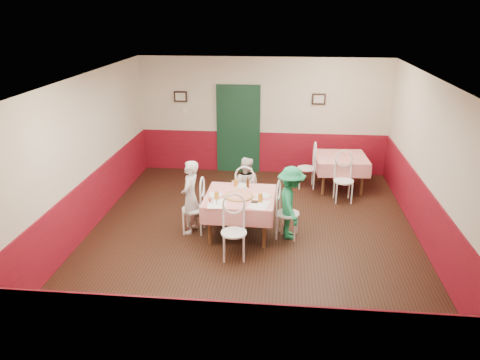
# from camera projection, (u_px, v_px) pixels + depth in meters

# --- Properties ---
(floor) EXTENTS (7.00, 7.00, 0.00)m
(floor) POSITION_uv_depth(u_px,v_px,m) (252.00, 235.00, 8.51)
(floor) COLOR black
(floor) RESTS_ON ground
(ceiling) EXTENTS (7.00, 7.00, 0.00)m
(ceiling) POSITION_uv_depth(u_px,v_px,m) (253.00, 79.00, 7.52)
(ceiling) COLOR white
(ceiling) RESTS_ON back_wall
(back_wall) EXTENTS (6.00, 0.10, 2.80)m
(back_wall) POSITION_uv_depth(u_px,v_px,m) (263.00, 116.00, 11.28)
(back_wall) COLOR beige
(back_wall) RESTS_ON ground
(front_wall) EXTENTS (6.00, 0.10, 2.80)m
(front_wall) POSITION_uv_depth(u_px,v_px,m) (227.00, 269.00, 4.76)
(front_wall) COLOR beige
(front_wall) RESTS_ON ground
(left_wall) EXTENTS (0.10, 7.00, 2.80)m
(left_wall) POSITION_uv_depth(u_px,v_px,m) (84.00, 156.00, 8.29)
(left_wall) COLOR beige
(left_wall) RESTS_ON ground
(right_wall) EXTENTS (0.10, 7.00, 2.80)m
(right_wall) POSITION_uv_depth(u_px,v_px,m) (433.00, 167.00, 7.74)
(right_wall) COLOR beige
(right_wall) RESTS_ON ground
(wainscot_back) EXTENTS (6.00, 0.03, 1.00)m
(wainscot_back) POSITION_uv_depth(u_px,v_px,m) (263.00, 152.00, 11.58)
(wainscot_back) COLOR maroon
(wainscot_back) RESTS_ON ground
(wainscot_front) EXTENTS (6.00, 0.03, 1.00)m
(wainscot_front) POSITION_uv_depth(u_px,v_px,m) (228.00, 340.00, 5.09)
(wainscot_front) COLOR maroon
(wainscot_front) RESTS_ON ground
(wainscot_left) EXTENTS (0.03, 7.00, 1.00)m
(wainscot_left) POSITION_uv_depth(u_px,v_px,m) (91.00, 203.00, 8.61)
(wainscot_left) COLOR maroon
(wainscot_left) RESTS_ON ground
(wainscot_right) EXTENTS (0.03, 7.00, 1.00)m
(wainscot_right) POSITION_uv_depth(u_px,v_px,m) (424.00, 216.00, 8.06)
(wainscot_right) COLOR maroon
(wainscot_right) RESTS_ON ground
(door) EXTENTS (0.96, 0.06, 2.10)m
(door) POSITION_uv_depth(u_px,v_px,m) (238.00, 130.00, 11.41)
(door) COLOR black
(door) RESTS_ON ground
(picture_left) EXTENTS (0.32, 0.03, 0.26)m
(picture_left) POSITION_uv_depth(u_px,v_px,m) (180.00, 97.00, 11.26)
(picture_left) COLOR black
(picture_left) RESTS_ON back_wall
(picture_right) EXTENTS (0.32, 0.03, 0.26)m
(picture_right) POSITION_uv_depth(u_px,v_px,m) (319.00, 99.00, 10.95)
(picture_right) COLOR black
(picture_right) RESTS_ON back_wall
(thermostat) EXTENTS (0.10, 0.03, 0.10)m
(thermostat) POSITION_uv_depth(u_px,v_px,m) (185.00, 111.00, 11.37)
(thermostat) COLOR white
(thermostat) RESTS_ON back_wall
(main_table) EXTENTS (1.24, 1.24, 0.77)m
(main_table) POSITION_uv_depth(u_px,v_px,m) (240.00, 215.00, 8.41)
(main_table) COLOR red
(main_table) RESTS_ON ground
(second_table) EXTENTS (1.18, 1.18, 0.77)m
(second_table) POSITION_uv_depth(u_px,v_px,m) (340.00, 173.00, 10.54)
(second_table) COLOR red
(second_table) RESTS_ON ground
(chair_left) EXTENTS (0.43, 0.43, 0.90)m
(chair_left) POSITION_uv_depth(u_px,v_px,m) (194.00, 209.00, 8.47)
(chair_left) COLOR white
(chair_left) RESTS_ON ground
(chair_right) EXTENTS (0.48, 0.48, 0.90)m
(chair_right) POSITION_uv_depth(u_px,v_px,m) (288.00, 214.00, 8.29)
(chair_right) COLOR white
(chair_right) RESTS_ON ground
(chair_far) EXTENTS (0.42, 0.42, 0.90)m
(chair_far) POSITION_uv_depth(u_px,v_px,m) (245.00, 193.00, 9.17)
(chair_far) COLOR white
(chair_far) RESTS_ON ground
(chair_near) EXTENTS (0.46, 0.46, 0.90)m
(chair_near) POSITION_uv_depth(u_px,v_px,m) (234.00, 233.00, 7.59)
(chair_near) COLOR white
(chair_near) RESTS_ON ground
(chair_second_a) EXTENTS (0.44, 0.44, 0.90)m
(chair_second_a) POSITION_uv_depth(u_px,v_px,m) (306.00, 168.00, 10.58)
(chair_second_a) COLOR white
(chair_second_a) RESTS_ON ground
(chair_second_b) EXTENTS (0.44, 0.44, 0.90)m
(chair_second_b) POSITION_uv_depth(u_px,v_px,m) (344.00, 181.00, 9.82)
(chair_second_b) COLOR white
(chair_second_b) RESTS_ON ground
(pizza) EXTENTS (0.51, 0.51, 0.03)m
(pizza) POSITION_uv_depth(u_px,v_px,m) (239.00, 196.00, 8.20)
(pizza) COLOR #B74723
(pizza) RESTS_ON main_table
(plate_left) EXTENTS (0.25, 0.25, 0.01)m
(plate_left) POSITION_uv_depth(u_px,v_px,m) (215.00, 194.00, 8.30)
(plate_left) COLOR white
(plate_left) RESTS_ON main_table
(plate_right) EXTENTS (0.25, 0.25, 0.01)m
(plate_right) POSITION_uv_depth(u_px,v_px,m) (263.00, 196.00, 8.24)
(plate_right) COLOR white
(plate_right) RESTS_ON main_table
(plate_far) EXTENTS (0.25, 0.25, 0.01)m
(plate_far) POSITION_uv_depth(u_px,v_px,m) (243.00, 186.00, 8.67)
(plate_far) COLOR white
(plate_far) RESTS_ON main_table
(glass_a) EXTENTS (0.08, 0.08, 0.14)m
(glass_a) POSITION_uv_depth(u_px,v_px,m) (217.00, 196.00, 8.08)
(glass_a) COLOR #BF7219
(glass_a) RESTS_ON main_table
(glass_b) EXTENTS (0.08, 0.08, 0.15)m
(glass_b) POSITION_uv_depth(u_px,v_px,m) (260.00, 198.00, 7.98)
(glass_b) COLOR #BF7219
(glass_b) RESTS_ON main_table
(glass_c) EXTENTS (0.07, 0.07, 0.13)m
(glass_c) POSITION_uv_depth(u_px,v_px,m) (236.00, 183.00, 8.66)
(glass_c) COLOR #BF7219
(glass_c) RESTS_ON main_table
(beer_bottle) EXTENTS (0.05, 0.05, 0.20)m
(beer_bottle) POSITION_uv_depth(u_px,v_px,m) (248.00, 183.00, 8.58)
(beer_bottle) COLOR #381C0A
(beer_bottle) RESTS_ON main_table
(shaker_a) EXTENTS (0.04, 0.04, 0.09)m
(shaker_a) POSITION_uv_depth(u_px,v_px,m) (212.00, 201.00, 7.92)
(shaker_a) COLOR silver
(shaker_a) RESTS_ON main_table
(shaker_b) EXTENTS (0.04, 0.04, 0.09)m
(shaker_b) POSITION_uv_depth(u_px,v_px,m) (217.00, 202.00, 7.87)
(shaker_b) COLOR silver
(shaker_b) RESTS_ON main_table
(shaker_c) EXTENTS (0.04, 0.04, 0.09)m
(shaker_c) POSITION_uv_depth(u_px,v_px,m) (210.00, 200.00, 7.97)
(shaker_c) COLOR #B23319
(shaker_c) RESTS_ON main_table
(menu_left) EXTENTS (0.35, 0.43, 0.00)m
(menu_left) POSITION_uv_depth(u_px,v_px,m) (217.00, 204.00, 7.91)
(menu_left) COLOR white
(menu_left) RESTS_ON main_table
(menu_right) EXTENTS (0.38, 0.46, 0.00)m
(menu_right) POSITION_uv_depth(u_px,v_px,m) (259.00, 205.00, 7.88)
(menu_right) COLOR white
(menu_right) RESTS_ON main_table
(wallet) EXTENTS (0.11, 0.09, 0.02)m
(wallet) POSITION_uv_depth(u_px,v_px,m) (254.00, 202.00, 7.97)
(wallet) COLOR black
(wallet) RESTS_ON main_table
(diner_left) EXTENTS (0.40, 0.54, 1.36)m
(diner_left) POSITION_uv_depth(u_px,v_px,m) (190.00, 197.00, 8.40)
(diner_left) COLOR gray
(diner_left) RESTS_ON ground
(diner_far) EXTENTS (0.63, 0.52, 1.18)m
(diner_far) POSITION_uv_depth(u_px,v_px,m) (245.00, 186.00, 9.17)
(diner_far) COLOR gray
(diner_far) RESTS_ON ground
(diner_right) EXTENTS (0.60, 0.92, 1.32)m
(diner_right) POSITION_uv_depth(u_px,v_px,m) (291.00, 203.00, 8.21)
(diner_right) COLOR gray
(diner_right) RESTS_ON ground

